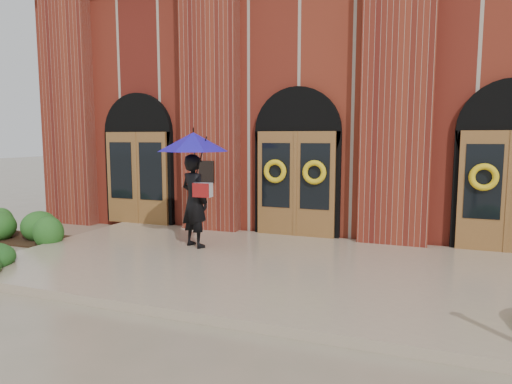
% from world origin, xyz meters
% --- Properties ---
extents(ground, '(90.00, 90.00, 0.00)m').
position_xyz_m(ground, '(0.00, 0.00, 0.00)').
color(ground, gray).
rests_on(ground, ground).
extents(landing, '(10.00, 5.30, 0.15)m').
position_xyz_m(landing, '(0.00, 0.15, 0.07)').
color(landing, tan).
rests_on(landing, ground).
extents(church_building, '(16.20, 12.53, 7.00)m').
position_xyz_m(church_building, '(0.00, 8.78, 3.50)').
color(church_building, maroon).
rests_on(church_building, ground).
extents(man_with_umbrella, '(2.03, 2.03, 2.46)m').
position_xyz_m(man_with_umbrella, '(-1.72, 0.85, 1.88)').
color(man_with_umbrella, black).
rests_on(man_with_umbrella, landing).
extents(hedge_wall_left, '(2.69, 1.08, 0.69)m').
position_xyz_m(hedge_wall_left, '(-6.03, 0.52, 0.35)').
color(hedge_wall_left, '#22531B').
rests_on(hedge_wall_left, ground).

